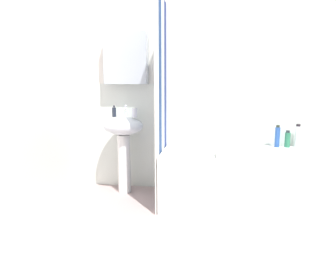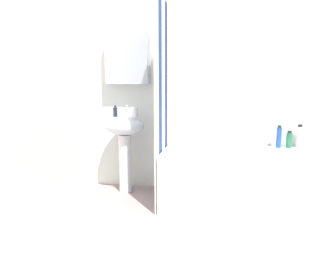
% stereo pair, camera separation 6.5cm
% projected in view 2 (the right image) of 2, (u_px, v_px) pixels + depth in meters
% --- Properties ---
extents(ground_plane, '(4.80, 5.60, 0.04)m').
position_uv_depth(ground_plane, '(202.00, 248.00, 2.22)').
color(ground_plane, '#A18B89').
extents(wall_back_tiled, '(3.60, 0.18, 2.40)m').
position_uv_depth(wall_back_tiled, '(206.00, 89.00, 3.27)').
color(wall_back_tiled, silver).
rests_on(wall_back_tiled, ground_plane).
extents(wall_left_tiled, '(0.07, 1.81, 2.40)m').
position_uv_depth(wall_left_tiled, '(29.00, 93.00, 2.64)').
color(wall_left_tiled, white).
rests_on(wall_left_tiled, ground_plane).
extents(sink, '(0.44, 0.34, 0.85)m').
position_uv_depth(sink, '(125.00, 137.00, 3.28)').
color(sink, white).
rests_on(sink, ground_plane).
extents(faucet, '(0.03, 0.12, 0.12)m').
position_uv_depth(faucet, '(126.00, 110.00, 3.31)').
color(faucet, silver).
rests_on(faucet, sink).
extents(soap_dispenser, '(0.04, 0.04, 0.12)m').
position_uv_depth(soap_dispenser, '(115.00, 112.00, 3.23)').
color(soap_dispenser, '#222834').
rests_on(soap_dispenser, sink).
extents(toothbrush_cup, '(0.06, 0.06, 0.10)m').
position_uv_depth(toothbrush_cup, '(135.00, 113.00, 3.18)').
color(toothbrush_cup, silver).
rests_on(toothbrush_cup, sink).
extents(bathtub, '(1.46, 0.75, 0.54)m').
position_uv_depth(bathtub, '(237.00, 179.00, 2.95)').
color(bathtub, white).
rests_on(bathtub, ground_plane).
extents(shower_curtain, '(0.01, 0.75, 2.00)m').
position_uv_depth(shower_curtain, '(163.00, 104.00, 2.96)').
color(shower_curtain, white).
rests_on(shower_curtain, ground_plane).
extents(body_wash_bottle, '(0.06, 0.06, 0.24)m').
position_uv_depth(body_wash_bottle, '(300.00, 137.00, 3.09)').
color(body_wash_bottle, white).
rests_on(body_wash_bottle, bathtub).
extents(lotion_bottle, '(0.06, 0.06, 0.18)m').
position_uv_depth(lotion_bottle, '(289.00, 140.00, 3.08)').
color(lotion_bottle, '#28724F').
rests_on(lotion_bottle, bathtub).
extents(conditioner_bottle, '(0.05, 0.05, 0.23)m').
position_uv_depth(conditioner_bottle, '(279.00, 137.00, 3.09)').
color(conditioner_bottle, '#274D98').
rests_on(conditioner_bottle, bathtub).
extents(towel_folded, '(0.29, 0.20, 0.07)m').
position_uv_depth(towel_folded, '(232.00, 153.00, 2.67)').
color(towel_folded, silver).
rests_on(towel_folded, bathtub).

